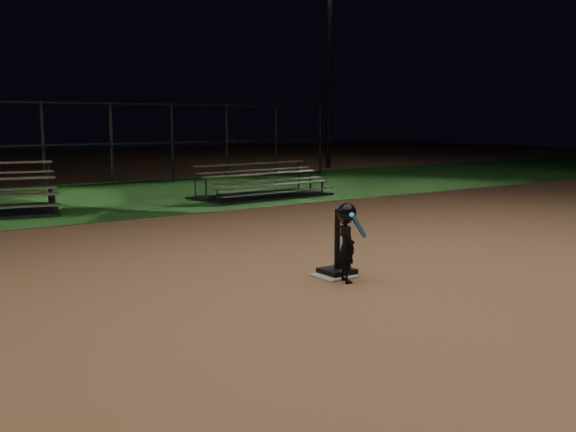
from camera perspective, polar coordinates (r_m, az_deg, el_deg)
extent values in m
plane|color=#AB754D|center=(8.20, 4.07, -5.33)|extent=(80.00, 80.00, 0.00)
cube|color=#1C501A|center=(17.03, -17.83, 1.43)|extent=(60.00, 8.00, 0.01)
cube|color=beige|center=(8.19, 4.07, -5.25)|extent=(0.45, 0.45, 0.02)
cube|color=black|center=(8.28, 4.31, -4.81)|extent=(0.38, 0.38, 0.06)
cylinder|color=black|center=(8.19, 4.34, -2.01)|extent=(0.07, 0.07, 0.76)
imported|color=black|center=(7.86, 5.13, -2.71)|extent=(0.29, 0.36, 0.86)
sphere|color=black|center=(7.79, 5.17, 0.28)|extent=(0.23, 0.23, 0.23)
cylinder|color=blue|center=(7.73, 6.16, -0.83)|extent=(0.46, 0.29, 0.37)
cylinder|color=black|center=(7.95, 6.44, -1.47)|extent=(0.18, 0.12, 0.14)
cube|color=#B4B4B9|center=(16.28, -1.31, 2.74)|extent=(3.49, 0.47, 0.03)
cube|color=#B4B4B9|center=(16.11, -0.76, 2.12)|extent=(3.49, 0.47, 0.03)
cube|color=#B4B4B9|center=(16.63, -2.34, 3.69)|extent=(3.49, 0.47, 0.03)
cube|color=#B4B4B9|center=(16.45, -1.82, 3.10)|extent=(3.49, 0.47, 0.03)
cube|color=#B4B4B9|center=(17.00, -3.33, 4.61)|extent=(3.49, 0.47, 0.03)
cube|color=#B4B4B9|center=(16.81, -2.83, 4.04)|extent=(3.49, 0.47, 0.03)
cube|color=#38383D|center=(16.69, -2.33, 1.76)|extent=(3.61, 1.96, 0.05)
cube|color=#38383D|center=(19.89, -20.47, 2.37)|extent=(20.00, 0.05, 0.05)
cube|color=#38383D|center=(19.81, -20.64, 5.82)|extent=(20.00, 0.05, 0.05)
cube|color=#38383D|center=(19.81, -20.82, 9.28)|extent=(20.00, 0.05, 0.05)
cylinder|color=#38383D|center=(19.81, -20.64, 5.82)|extent=(0.08, 0.08, 2.50)
cylinder|color=#38383D|center=(21.64, -7.68, 6.44)|extent=(0.08, 0.08, 2.50)
cylinder|color=#38383D|center=(24.37, 2.85, 6.70)|extent=(0.08, 0.08, 2.50)
cylinder|color=#2D2D30|center=(27.25, 3.61, 12.65)|extent=(0.20, 0.20, 8.00)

